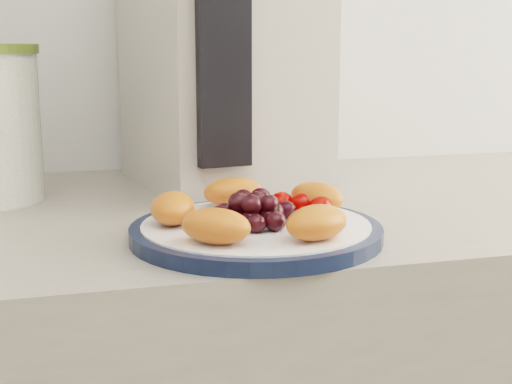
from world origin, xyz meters
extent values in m
cylinder|color=#0F1A32|center=(0.09, 1.02, 0.91)|extent=(0.26, 0.26, 0.01)
cylinder|color=white|center=(0.09, 1.02, 0.91)|extent=(0.24, 0.24, 0.02)
cube|color=#B6AD9F|center=(0.13, 1.33, 1.09)|extent=(0.26, 0.33, 0.38)
cube|color=black|center=(0.09, 1.17, 1.09)|extent=(0.07, 0.03, 0.28)
ellipsoid|color=#D24E1E|center=(0.17, 1.06, 0.93)|extent=(0.07, 0.08, 0.03)
ellipsoid|color=#D24E1E|center=(0.09, 1.11, 0.93)|extent=(0.07, 0.05, 0.03)
ellipsoid|color=#D24E1E|center=(0.01, 1.04, 0.93)|extent=(0.06, 0.08, 0.03)
ellipsoid|color=#D24E1E|center=(0.04, 0.96, 0.93)|extent=(0.08, 0.08, 0.03)
ellipsoid|color=#D24E1E|center=(0.13, 0.95, 0.93)|extent=(0.08, 0.07, 0.03)
ellipsoid|color=black|center=(0.09, 1.02, 0.93)|extent=(0.02, 0.02, 0.02)
ellipsoid|color=black|center=(0.11, 1.02, 0.93)|extent=(0.02, 0.02, 0.02)
ellipsoid|color=black|center=(0.10, 1.04, 0.93)|extent=(0.02, 0.02, 0.02)
ellipsoid|color=black|center=(0.08, 1.04, 0.93)|extent=(0.02, 0.02, 0.02)
ellipsoid|color=black|center=(0.08, 1.02, 0.93)|extent=(0.02, 0.02, 0.02)
ellipsoid|color=black|center=(0.08, 1.01, 0.93)|extent=(0.02, 0.02, 0.02)
ellipsoid|color=black|center=(0.10, 1.01, 0.93)|extent=(0.02, 0.02, 0.02)
ellipsoid|color=black|center=(0.13, 1.03, 0.93)|extent=(0.02, 0.02, 0.02)
ellipsoid|color=black|center=(0.12, 1.05, 0.93)|extent=(0.02, 0.02, 0.02)
ellipsoid|color=black|center=(0.10, 1.06, 0.93)|extent=(0.02, 0.02, 0.02)
ellipsoid|color=black|center=(0.08, 1.06, 0.93)|extent=(0.02, 0.02, 0.02)
ellipsoid|color=black|center=(0.07, 1.05, 0.93)|extent=(0.02, 0.02, 0.02)
ellipsoid|color=black|center=(0.06, 1.03, 0.93)|extent=(0.02, 0.02, 0.02)
ellipsoid|color=black|center=(0.06, 1.01, 0.93)|extent=(0.02, 0.02, 0.02)
ellipsoid|color=black|center=(0.07, 1.00, 0.93)|extent=(0.02, 0.02, 0.02)
ellipsoid|color=black|center=(0.08, 0.99, 0.93)|extent=(0.02, 0.02, 0.02)
ellipsoid|color=black|center=(0.10, 0.99, 0.93)|extent=(0.02, 0.02, 0.02)
ellipsoid|color=black|center=(0.09, 1.02, 0.94)|extent=(0.02, 0.02, 0.02)
ellipsoid|color=black|center=(0.10, 1.04, 0.94)|extent=(0.02, 0.02, 0.02)
ellipsoid|color=black|center=(0.09, 1.04, 0.94)|extent=(0.02, 0.02, 0.02)
ellipsoid|color=black|center=(0.08, 1.02, 0.94)|extent=(0.02, 0.02, 0.02)
ellipsoid|color=black|center=(0.09, 1.01, 0.94)|extent=(0.02, 0.02, 0.02)
ellipsoid|color=black|center=(0.10, 1.01, 0.94)|extent=(0.02, 0.02, 0.02)
ellipsoid|color=#D40500|center=(0.15, 1.05, 0.93)|extent=(0.03, 0.03, 0.02)
ellipsoid|color=#D40500|center=(0.18, 1.05, 0.93)|extent=(0.04, 0.03, 0.02)
ellipsoid|color=#D40500|center=(0.17, 1.03, 0.93)|extent=(0.04, 0.04, 0.02)
ellipsoid|color=#D40500|center=(0.13, 1.06, 0.93)|extent=(0.04, 0.04, 0.02)
camera|label=1|loc=(-0.10, 0.33, 1.09)|focal=50.00mm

